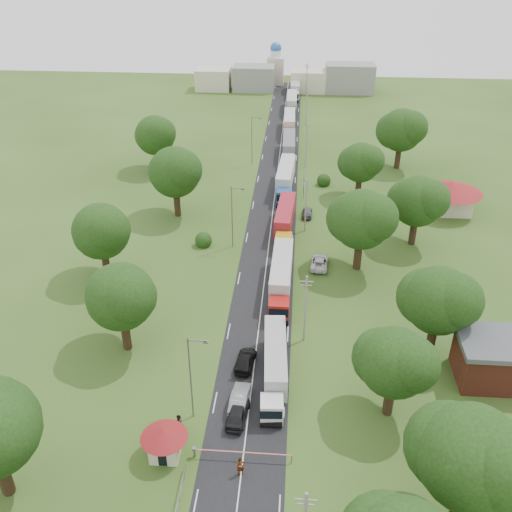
# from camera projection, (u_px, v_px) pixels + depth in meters

# --- Properties ---
(ground) EXTENTS (260.00, 260.00, 0.00)m
(ground) POSITION_uv_depth(u_px,v_px,m) (262.00, 304.00, 74.23)
(ground) COLOR #2F4A18
(ground) RESTS_ON ground
(road) EXTENTS (8.00, 200.00, 0.04)m
(road) POSITION_uv_depth(u_px,v_px,m) (270.00, 233.00, 91.44)
(road) COLOR black
(road) RESTS_ON ground
(boom_barrier) EXTENTS (9.22, 0.35, 1.18)m
(boom_barrier) POSITION_uv_depth(u_px,v_px,m) (228.00, 452.00, 52.35)
(boom_barrier) COLOR slate
(boom_barrier) RESTS_ON ground
(guard_booth) EXTENTS (4.40, 4.40, 3.45)m
(guard_booth) POSITION_uv_depth(u_px,v_px,m) (164.00, 439.00, 52.10)
(guard_booth) COLOR beige
(guard_booth) RESTS_ON ground
(info_sign) EXTENTS (0.12, 3.10, 4.10)m
(info_sign) POSITION_uv_depth(u_px,v_px,m) (304.00, 180.00, 102.49)
(info_sign) COLOR slate
(info_sign) RESTS_ON ground
(pole_1) EXTENTS (1.60, 0.24, 9.00)m
(pole_1) POSITION_uv_depth(u_px,v_px,m) (305.00, 308.00, 65.47)
(pole_1) COLOR gray
(pole_1) RESTS_ON ground
(pole_2) EXTENTS (1.60, 0.24, 9.00)m
(pole_2) POSITION_uv_depth(u_px,v_px,m) (306.00, 205.00, 89.57)
(pole_2) COLOR gray
(pole_2) RESTS_ON ground
(pole_3) EXTENTS (1.60, 0.24, 9.00)m
(pole_3) POSITION_uv_depth(u_px,v_px,m) (306.00, 145.00, 113.67)
(pole_3) COLOR gray
(pole_3) RESTS_ON ground
(pole_4) EXTENTS (1.60, 0.24, 9.00)m
(pole_4) POSITION_uv_depth(u_px,v_px,m) (306.00, 106.00, 137.76)
(pole_4) COLOR gray
(pole_4) RESTS_ON ground
(pole_5) EXTENTS (1.60, 0.24, 9.00)m
(pole_5) POSITION_uv_depth(u_px,v_px,m) (307.00, 79.00, 161.86)
(pole_5) COLOR gray
(pole_5) RESTS_ON ground
(lamp_0) EXTENTS (2.03, 0.22, 10.00)m
(lamp_0) POSITION_uv_depth(u_px,v_px,m) (192.00, 374.00, 54.57)
(lamp_0) COLOR slate
(lamp_0) RESTS_ON ground
(lamp_1) EXTENTS (2.03, 0.22, 10.00)m
(lamp_1) POSITION_uv_depth(u_px,v_px,m) (233.00, 214.00, 84.70)
(lamp_1) COLOR slate
(lamp_1) RESTS_ON ground
(lamp_2) EXTENTS (2.03, 0.22, 10.00)m
(lamp_2) POSITION_uv_depth(u_px,v_px,m) (253.00, 138.00, 114.82)
(lamp_2) COLOR slate
(lamp_2) RESTS_ON ground
(tree_1) EXTENTS (9.60, 9.60, 12.05)m
(tree_1) POSITION_uv_depth(u_px,v_px,m) (470.00, 456.00, 43.38)
(tree_1) COLOR #382616
(tree_1) RESTS_ON ground
(tree_2) EXTENTS (8.00, 8.00, 10.10)m
(tree_2) POSITION_uv_depth(u_px,v_px,m) (394.00, 362.00, 54.59)
(tree_2) COLOR #382616
(tree_2) RESTS_ON ground
(tree_3) EXTENTS (8.80, 8.80, 11.07)m
(tree_3) POSITION_uv_depth(u_px,v_px,m) (439.00, 300.00, 62.49)
(tree_3) COLOR #382616
(tree_3) RESTS_ON ground
(tree_4) EXTENTS (9.60, 9.60, 12.05)m
(tree_4) POSITION_uv_depth(u_px,v_px,m) (361.00, 219.00, 78.14)
(tree_4) COLOR #382616
(tree_4) RESTS_ON ground
(tree_5) EXTENTS (8.80, 8.80, 11.07)m
(tree_5) POSITION_uv_depth(u_px,v_px,m) (418.00, 201.00, 84.73)
(tree_5) COLOR #382616
(tree_5) RESTS_ON ground
(tree_6) EXTENTS (8.00, 8.00, 10.10)m
(tree_6) POSITION_uv_depth(u_px,v_px,m) (361.00, 162.00, 100.13)
(tree_6) COLOR #382616
(tree_6) RESTS_ON ground
(tree_7) EXTENTS (9.60, 9.60, 12.05)m
(tree_7) POSITION_uv_depth(u_px,v_px,m) (401.00, 130.00, 111.83)
(tree_7) COLOR #382616
(tree_7) RESTS_ON ground
(tree_10) EXTENTS (8.80, 8.80, 11.07)m
(tree_10) POSITION_uv_depth(u_px,v_px,m) (121.00, 296.00, 63.12)
(tree_10) COLOR #382616
(tree_10) RESTS_ON ground
(tree_11) EXTENTS (8.80, 8.80, 11.07)m
(tree_11) POSITION_uv_depth(u_px,v_px,m) (101.00, 231.00, 76.50)
(tree_11) COLOR #382616
(tree_11) RESTS_ON ground
(tree_12) EXTENTS (9.60, 9.60, 12.05)m
(tree_12) POSITION_uv_depth(u_px,v_px,m) (175.00, 172.00, 93.01)
(tree_12) COLOR #382616
(tree_12) RESTS_ON ground
(tree_13) EXTENTS (8.80, 8.80, 11.07)m
(tree_13) POSITION_uv_depth(u_px,v_px,m) (155.00, 135.00, 111.06)
(tree_13) COLOR #382616
(tree_13) RESTS_ON ground
(house_brick) EXTENTS (8.60, 6.60, 5.20)m
(house_brick) POSITION_uv_depth(u_px,v_px,m) (497.00, 360.00, 60.81)
(house_brick) COLOR maroon
(house_brick) RESTS_ON ground
(house_cream) EXTENTS (10.08, 10.08, 5.80)m
(house_cream) POSITION_uv_depth(u_px,v_px,m) (451.00, 192.00, 96.19)
(house_cream) COLOR beige
(house_cream) RESTS_ON ground
(distant_town) EXTENTS (52.00, 8.00, 8.00)m
(distant_town) POSITION_uv_depth(u_px,v_px,m) (290.00, 79.00, 167.09)
(distant_town) COLOR gray
(distant_town) RESTS_ON ground
(church) EXTENTS (5.00, 5.00, 12.30)m
(church) POSITION_uv_depth(u_px,v_px,m) (276.00, 66.00, 173.33)
(church) COLOR beige
(church) RESTS_ON ground
(truck_0) EXTENTS (3.01, 13.79, 3.81)m
(truck_0) POSITION_uv_depth(u_px,v_px,m) (275.00, 365.00, 61.00)
(truck_0) COLOR silver
(truck_0) RESTS_ON ground
(truck_1) EXTENTS (2.82, 15.25, 4.23)m
(truck_1) POSITION_uv_depth(u_px,v_px,m) (281.00, 277.00, 75.76)
(truck_1) COLOR #A21712
(truck_1) RESTS_ON ground
(truck_2) EXTENTS (3.19, 14.64, 4.04)m
(truck_2) POSITION_uv_depth(u_px,v_px,m) (285.00, 220.00, 90.55)
(truck_2) COLOR #BA9715
(truck_2) RESTS_ON ground
(truck_3) EXTENTS (3.36, 15.69, 4.33)m
(truck_3) POSITION_uv_depth(u_px,v_px,m) (285.00, 179.00, 104.68)
(truck_3) COLOR #185391
(truck_3) RESTS_ON ground
(truck_4) EXTENTS (2.71, 14.74, 4.08)m
(truck_4) POSITION_uv_depth(u_px,v_px,m) (289.00, 147.00, 119.81)
(truck_4) COLOR silver
(truck_4) RESTS_ON ground
(truck_5) EXTENTS (2.74, 14.80, 4.10)m
(truck_5) POSITION_uv_depth(u_px,v_px,m) (289.00, 124.00, 134.08)
(truck_5) COLOR #B62A1C
(truck_5) RESTS_ON ground
(truck_6) EXTENTS (2.69, 14.95, 4.14)m
(truck_6) POSITION_uv_depth(u_px,v_px,m) (292.00, 103.00, 149.00)
(truck_6) COLOR #235D2A
(truck_6) RESTS_ON ground
(truck_7) EXTENTS (2.79, 14.70, 4.07)m
(truck_7) POSITION_uv_depth(u_px,v_px,m) (295.00, 89.00, 162.39)
(truck_7) COLOR #BCBCBC
(truck_7) RESTS_ON ground
(car_lane_front) EXTENTS (2.35, 4.88, 1.61)m
(car_lane_front) POSITION_uv_depth(u_px,v_px,m) (238.00, 413.00, 56.68)
(car_lane_front) COLOR black
(car_lane_front) RESTS_ON ground
(car_lane_mid) EXTENTS (2.02, 4.95, 1.60)m
(car_lane_mid) POSITION_uv_depth(u_px,v_px,m) (240.00, 398.00, 58.40)
(car_lane_mid) COLOR gray
(car_lane_mid) RESTS_ON ground
(car_lane_rear) EXTENTS (2.47, 4.99, 1.40)m
(car_lane_rear) POSITION_uv_depth(u_px,v_px,m) (245.00, 360.00, 63.62)
(car_lane_rear) COLOR black
(car_lane_rear) RESTS_ON ground
(car_verge_near) EXTENTS (2.82, 5.38, 1.45)m
(car_verge_near) POSITION_uv_depth(u_px,v_px,m) (319.00, 262.00, 82.02)
(car_verge_near) COLOR silver
(car_verge_near) RESTS_ON ground
(car_verge_far) EXTENTS (1.73, 4.10, 1.39)m
(car_verge_far) POSITION_uv_depth(u_px,v_px,m) (307.00, 212.00, 96.27)
(car_verge_far) COLOR #595C61
(car_verge_far) RESTS_ON ground
(pedestrian_near) EXTENTS (0.84, 0.71, 1.96)m
(pedestrian_near) POSITION_uv_depth(u_px,v_px,m) (241.00, 467.00, 50.82)
(pedestrian_near) COLOR gray
(pedestrian_near) RESTS_ON ground
(pedestrian_booth) EXTENTS (1.16, 1.20, 1.94)m
(pedestrian_booth) POSITION_uv_depth(u_px,v_px,m) (179.00, 424.00, 55.24)
(pedestrian_booth) COLOR gray
(pedestrian_booth) RESTS_ON ground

